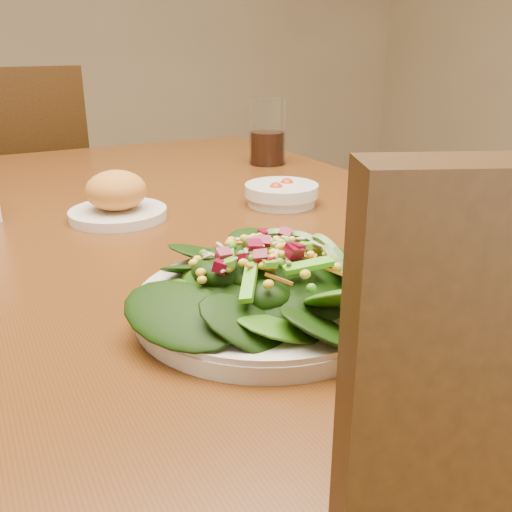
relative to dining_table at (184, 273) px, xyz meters
name	(u,v)px	position (x,y,z in m)	size (l,w,h in m)	color
dining_table	(184,273)	(0.00, 0.00, 0.00)	(0.90, 1.40, 0.75)	#522C0F
chair_far	(17,218)	(-0.17, 0.99, -0.14)	(0.45, 0.45, 0.95)	#321A08
salad_plate	(273,287)	(-0.04, -0.37, 0.13)	(0.27, 0.27, 0.08)	silver
bread_plate	(117,199)	(-0.09, 0.04, 0.13)	(0.16, 0.16, 0.08)	silver
tomato_bowl	(281,194)	(0.18, -0.01, 0.12)	(0.13, 0.13, 0.04)	silver
drinking_glass	(267,136)	(0.33, 0.30, 0.16)	(0.08, 0.08, 0.15)	silver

